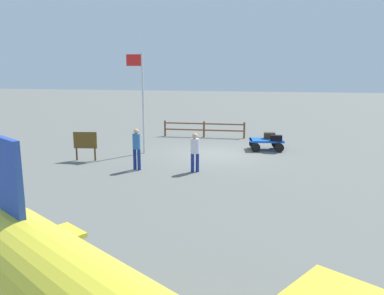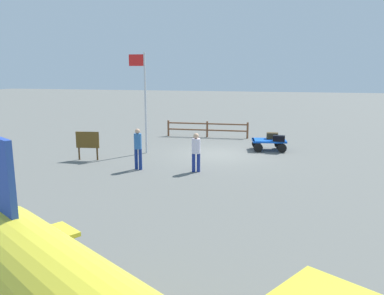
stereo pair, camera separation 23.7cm
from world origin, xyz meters
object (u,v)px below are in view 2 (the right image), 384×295
object	(u,v)px
worker_lead	(196,149)
worker_trailing	(138,146)
luggage_cart	(268,142)
suitcase_grey	(272,136)
flagpole	(144,95)
signboard	(88,142)
suitcase_navy	(279,138)

from	to	relation	value
worker_lead	worker_trailing	distance (m)	2.44
luggage_cart	suitcase_grey	bearing A→B (deg)	-123.10
flagpole	signboard	distance (m)	3.55
worker_trailing	signboard	size ratio (longest dim) A/B	1.31
luggage_cart	worker_trailing	size ratio (longest dim) A/B	1.08
luggage_cart	worker_trailing	bearing A→B (deg)	46.75
worker_lead	flagpole	distance (m)	4.92
worker_lead	signboard	distance (m)	5.42
signboard	worker_lead	bearing A→B (deg)	170.58
worker_lead	worker_trailing	world-z (taller)	worker_trailing
worker_trailing	flagpole	distance (m)	3.86
suitcase_grey	luggage_cart	bearing A→B (deg)	56.90
luggage_cart	worker_trailing	world-z (taller)	worker_trailing
suitcase_navy	signboard	bearing A→B (deg)	24.78
luggage_cart	suitcase_grey	size ratio (longest dim) A/B	3.07
suitcase_grey	flagpole	world-z (taller)	flagpole
worker_lead	flagpole	size ratio (longest dim) A/B	0.32
luggage_cart	suitcase_navy	size ratio (longest dim) A/B	3.14
suitcase_grey	worker_lead	world-z (taller)	worker_lead
worker_lead	flagpole	world-z (taller)	flagpole
suitcase_grey	flagpole	size ratio (longest dim) A/B	0.12
suitcase_navy	signboard	xyz separation A→B (m)	(8.51, 3.93, 0.15)
signboard	suitcase_grey	bearing A→B (deg)	-150.83
suitcase_navy	worker_lead	world-z (taller)	worker_lead
suitcase_grey	signboard	xyz separation A→B (m)	(8.15, 4.55, 0.14)
worker_trailing	signboard	world-z (taller)	worker_trailing
luggage_cart	signboard	world-z (taller)	signboard
suitcase_grey	signboard	size ratio (longest dim) A/B	0.46
luggage_cart	suitcase_navy	world-z (taller)	suitcase_navy
suitcase_navy	flagpole	world-z (taller)	flagpole
worker_lead	signboard	xyz separation A→B (m)	(5.34, -0.89, -0.07)
worker_lead	signboard	size ratio (longest dim) A/B	1.21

